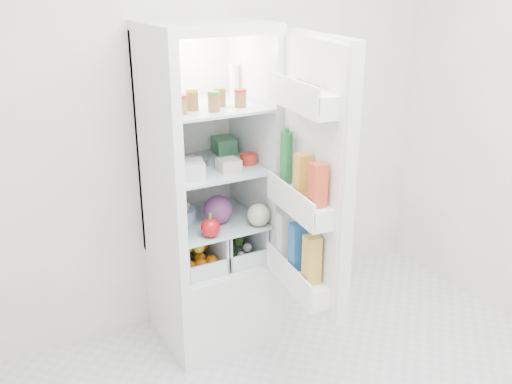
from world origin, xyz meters
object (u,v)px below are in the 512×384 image
refrigerator (207,228)px  mushroom_bowl (181,216)px  red_cabbage (218,210)px  fridge_door (311,183)px

refrigerator → mushroom_bowl: (-0.17, -0.03, 0.12)m
refrigerator → red_cabbage: 0.21m
refrigerator → red_cabbage: refrigerator is taller
fridge_door → red_cabbage: bearing=33.9°
refrigerator → fridge_door: refrigerator is taller
red_cabbage → mushroom_bowl: (-0.17, 0.11, -0.04)m
fridge_door → mushroom_bowl: bearing=42.1°
refrigerator → red_cabbage: size_ratio=11.52×
refrigerator → mushroom_bowl: size_ratio=11.02×
red_cabbage → mushroom_bowl: red_cabbage is taller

